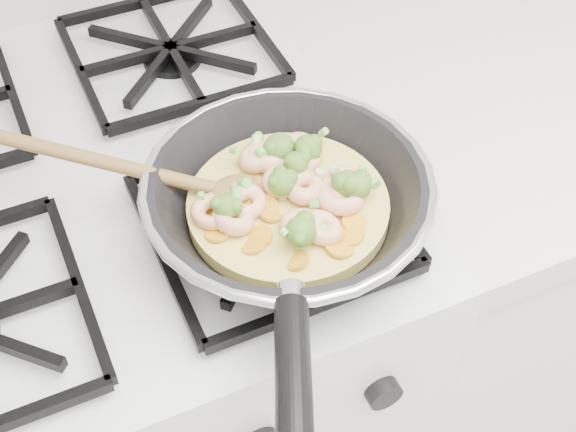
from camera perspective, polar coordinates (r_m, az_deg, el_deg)
name	(u,v)px	position (r m, az deg, el deg)	size (l,w,h in m)	color
stove	(141,389)	(1.21, -10.47, -12.06)	(0.60, 0.60, 0.92)	white
skillet	(287,202)	(0.74, -0.09, 1.03)	(0.42, 0.48, 0.10)	black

